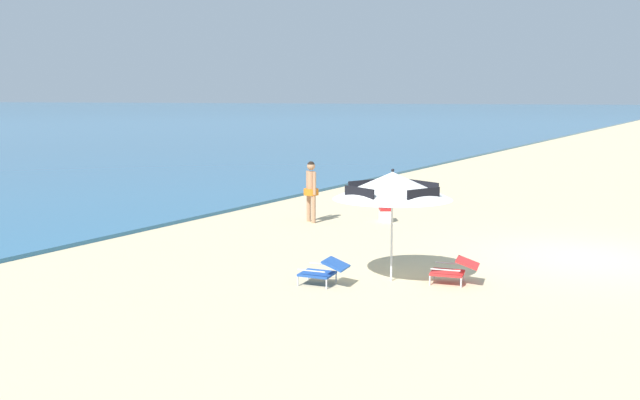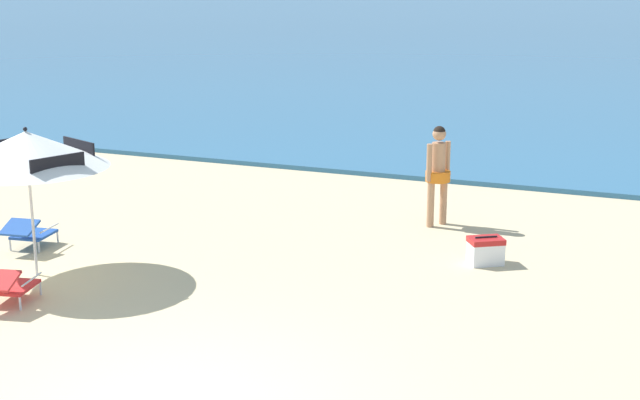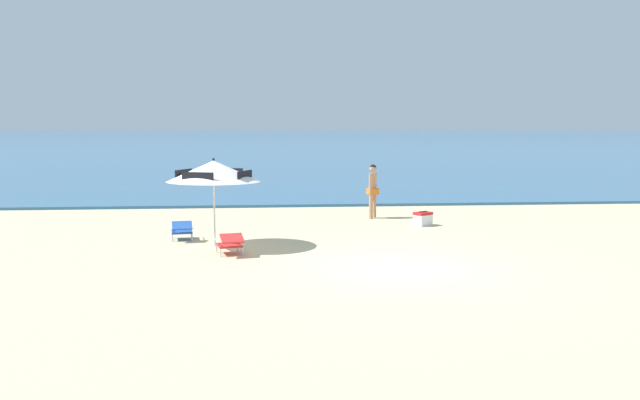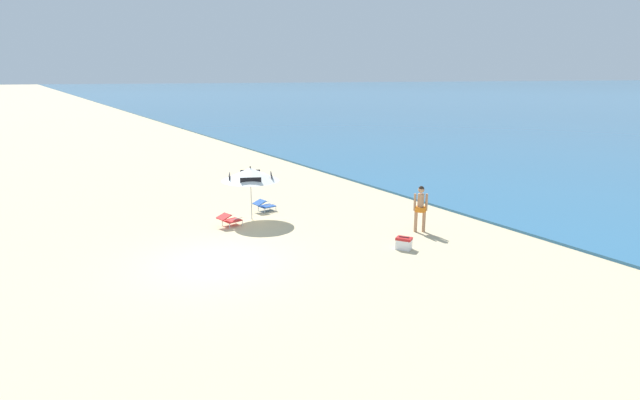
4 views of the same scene
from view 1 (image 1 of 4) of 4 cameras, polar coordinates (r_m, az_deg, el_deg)
The scene contains 6 objects.
ground_plane at distance 16.15m, azimuth 20.77°, elevation -4.46°, with size 800.00×800.00×0.00m, color #CCB78C.
beach_umbrella_striped_main at distance 12.96m, azimuth 5.96°, elevation 1.19°, with size 3.17×3.17×2.14m.
lounge_chair_under_umbrella at distance 13.22m, azimuth 10.96°, elevation -5.59°, with size 0.71×0.96×0.50m.
lounge_chair_beside_umbrella at distance 12.90m, azimuth 0.30°, elevation -5.79°, with size 0.66×0.94×0.51m.
person_standing_near_shore at distance 19.28m, azimuth -0.74°, elevation 1.06°, with size 0.42×0.45×1.70m.
cooler_box at distance 19.62m, azimuth 5.41°, elevation -1.16°, with size 0.61×0.56×0.43m.
Camera 1 is at (-15.57, -2.59, 3.42)m, focal length 39.03 mm.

